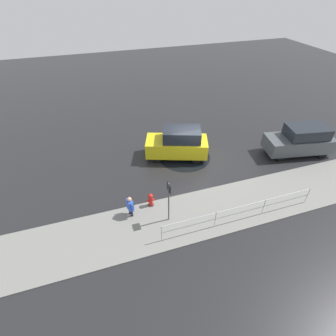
{
  "coord_description": "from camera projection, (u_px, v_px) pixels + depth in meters",
  "views": [
    {
      "loc": [
        5.96,
        12.42,
        9.98
      ],
      "look_at": [
        2.28,
        1.16,
        0.9
      ],
      "focal_mm": 28.0,
      "sensor_mm": 36.0,
      "label": 1
    }
  ],
  "objects": [
    {
      "name": "ground_plane",
      "position": [
        196.0,
        162.0,
        16.91
      ],
      "size": [
        60.0,
        60.0,
        0.0
      ],
      "primitive_type": "plane",
      "color": "black"
    },
    {
      "name": "kerb_strip",
      "position": [
        227.0,
        207.0,
        13.73
      ],
      "size": [
        24.0,
        3.2,
        0.04
      ],
      "primitive_type": "cube",
      "color": "slate",
      "rests_on": "ground"
    },
    {
      "name": "puddle_patch",
      "position": [
        184.0,
        157.0,
        17.4
      ],
      "size": [
        3.43,
        3.43,
        0.01
      ],
      "primitive_type": "cylinder",
      "color": "black",
      "rests_on": "ground"
    },
    {
      "name": "moving_hatchback",
      "position": [
        178.0,
        143.0,
        16.79
      ],
      "size": [
        4.25,
        2.92,
        2.06
      ],
      "color": "yellow",
      "rests_on": "ground"
    },
    {
      "name": "pedestrian",
      "position": [
        130.0,
        206.0,
        12.87
      ],
      "size": [
        0.33,
        0.55,
        1.22
      ],
      "color": "blue",
      "rests_on": "ground"
    },
    {
      "name": "metal_railing",
      "position": [
        241.0,
        210.0,
        12.55
      ],
      "size": [
        8.0,
        0.04,
        1.05
      ],
      "color": "#B7BABF",
      "rests_on": "ground"
    },
    {
      "name": "sign_post",
      "position": [
        169.0,
        197.0,
        12.07
      ],
      "size": [
        0.07,
        0.44,
        2.4
      ],
      "color": "#4C4C51",
      "rests_on": "ground"
    },
    {
      "name": "fire_hydrant",
      "position": [
        151.0,
        200.0,
        13.58
      ],
      "size": [
        0.42,
        0.31,
        0.8
      ],
      "color": "red",
      "rests_on": "ground"
    },
    {
      "name": "parked_sedan",
      "position": [
        301.0,
        140.0,
        17.14
      ],
      "size": [
        4.55,
        2.52,
        1.98
      ],
      "color": "#474C51",
      "rests_on": "ground"
    }
  ]
}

